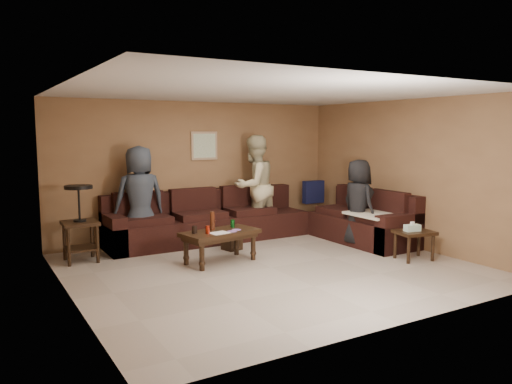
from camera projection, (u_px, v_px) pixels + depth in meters
room at (271, 153)px, 7.02m from camera, size 5.60×5.50×2.50m
sectional_sofa at (264, 224)px, 8.89m from camera, size 4.65×2.90×0.97m
coffee_table at (220, 236)px, 7.47m from camera, size 1.23×0.76×0.76m
end_table_left at (80, 222)px, 7.49m from camera, size 0.52×0.52×1.16m
side_table_right at (414, 235)px, 7.62m from camera, size 0.62×0.54×0.60m
waste_bin at (232, 240)px, 8.30m from camera, size 0.31×0.31×0.32m
wall_art at (204, 146)px, 9.19m from camera, size 0.52×0.04×0.52m
person_left at (140, 198)px, 8.23m from camera, size 0.86×0.57×1.73m
person_middle at (254, 186)px, 9.30m from camera, size 1.08×0.94×1.89m
person_right at (358, 203)px, 8.53m from camera, size 0.51×0.75×1.49m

